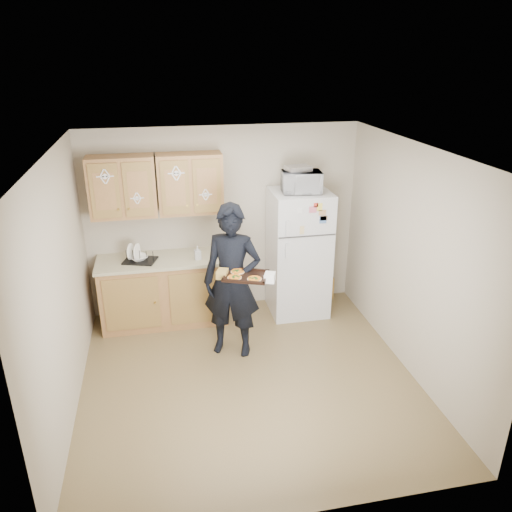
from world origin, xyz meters
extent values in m
plane|color=brown|center=(0.00, 0.00, 0.00)|extent=(3.60, 3.60, 0.00)
plane|color=silver|center=(0.00, 0.00, 2.50)|extent=(3.60, 3.60, 0.00)
cube|color=#B0A48F|center=(0.00, 1.80, 1.25)|extent=(3.60, 0.04, 2.50)
cube|color=#B0A48F|center=(0.00, -1.80, 1.25)|extent=(3.60, 0.04, 2.50)
cube|color=#B0A48F|center=(-1.80, 0.00, 1.25)|extent=(0.04, 3.60, 2.50)
cube|color=#B0A48F|center=(1.80, 0.00, 1.25)|extent=(0.04, 3.60, 2.50)
cube|color=silver|center=(0.95, 1.43, 0.85)|extent=(0.75, 0.70, 1.70)
cube|color=olive|center=(-0.85, 1.48, 0.43)|extent=(1.60, 0.60, 0.86)
cube|color=#BBB490|center=(-0.85, 1.48, 0.88)|extent=(1.64, 0.64, 0.04)
cube|color=olive|center=(-1.25, 1.61, 1.83)|extent=(0.80, 0.33, 0.75)
cube|color=olive|center=(-0.43, 1.61, 1.83)|extent=(0.80, 0.33, 0.75)
cube|color=#E8C052|center=(1.47, 1.67, 0.16)|extent=(0.20, 0.07, 0.32)
imported|color=black|center=(-0.08, 0.60, 0.91)|extent=(0.78, 0.65, 1.83)
cube|color=black|center=(0.03, 0.32, 1.10)|extent=(0.56, 0.49, 0.04)
cylinder|color=orange|center=(-0.10, 0.29, 1.11)|extent=(0.15, 0.15, 0.02)
cylinder|color=orange|center=(0.11, 0.21, 1.11)|extent=(0.15, 0.15, 0.02)
cylinder|color=orange|center=(-0.04, 0.43, 1.11)|extent=(0.15, 0.15, 0.02)
imported|color=silver|center=(0.94, 1.38, 1.83)|extent=(0.51, 0.37, 0.27)
cube|color=#BABAC2|center=(0.90, 1.41, 2.00)|extent=(0.33, 0.26, 0.06)
cube|color=black|center=(-1.12, 1.45, 0.98)|extent=(0.46, 0.40, 0.15)
imported|color=white|center=(-1.13, 1.45, 0.95)|extent=(0.28, 0.28, 0.05)
imported|color=silver|center=(-0.40, 1.38, 0.99)|extent=(0.09, 0.09, 0.17)
camera|label=1|loc=(-0.83, -4.50, 3.36)|focal=35.00mm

